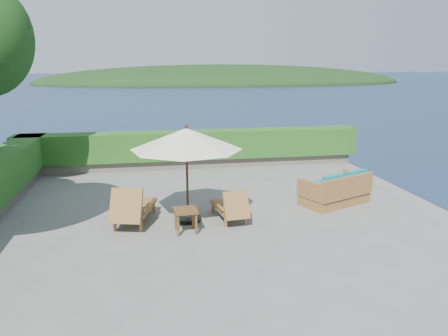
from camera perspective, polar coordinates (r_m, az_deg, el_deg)
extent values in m
plane|color=gray|center=(10.87, -0.82, -6.68)|extent=(12.00, 12.00, 0.00)
cube|color=#50483F|center=(11.50, -0.79, -13.96)|extent=(12.00, 12.00, 3.00)
plane|color=#172848|center=(12.24, -0.77, -19.99)|extent=(600.00, 600.00, 0.00)
ellipsoid|color=#183313|center=(152.56, -0.09, 11.03)|extent=(126.00, 57.60, 12.60)
cube|color=#676152|center=(16.15, -4.05, 0.72)|extent=(12.00, 0.60, 0.36)
cube|color=#1D4E16|center=(16.02, -4.09, 3.05)|extent=(12.40, 0.90, 1.00)
cylinder|color=black|center=(10.78, -4.72, -6.62)|extent=(0.73, 0.73, 0.10)
cylinder|color=#352013|center=(10.46, -4.84, -0.98)|extent=(0.07, 0.07, 2.29)
cone|color=silver|center=(10.27, -4.94, 3.83)|extent=(3.02, 3.02, 0.50)
sphere|color=#352013|center=(10.22, -4.97, 5.50)|extent=(0.09, 0.09, 0.08)
cube|color=olive|center=(10.38, -14.08, -7.27)|extent=(0.08, 0.08, 0.28)
cube|color=olive|center=(10.22, -10.79, -7.45)|extent=(0.08, 0.08, 0.28)
cube|color=olive|center=(11.56, -12.12, -5.01)|extent=(0.08, 0.08, 0.28)
cube|color=olive|center=(11.41, -9.17, -5.12)|extent=(0.08, 0.08, 0.28)
cube|color=olive|center=(10.92, -11.40, -5.05)|extent=(1.04, 1.55, 0.10)
cube|color=olive|center=(10.08, -12.67, -4.87)|extent=(0.81, 0.62, 0.76)
cube|color=olive|center=(10.78, -13.64, -4.51)|extent=(0.29, 0.91, 0.05)
cube|color=olive|center=(10.58, -9.80, -4.66)|extent=(0.29, 0.91, 0.05)
cube|color=olive|center=(10.33, 0.18, -7.10)|extent=(0.06, 0.06, 0.24)
cube|color=olive|center=(10.48, 2.85, -6.81)|extent=(0.06, 0.06, 0.24)
cube|color=olive|center=(11.31, -1.45, -5.24)|extent=(0.06, 0.06, 0.24)
cube|color=olive|center=(11.45, 1.01, -5.00)|extent=(0.06, 0.06, 0.24)
cube|color=olive|center=(10.92, 0.47, -5.08)|extent=(0.73, 1.24, 0.08)
cube|color=olive|center=(10.22, 1.62, -4.90)|extent=(0.64, 0.45, 0.63)
cube|color=olive|center=(10.62, -0.82, -4.84)|extent=(0.15, 0.77, 0.05)
cube|color=olive|center=(10.80, 2.33, -4.54)|extent=(0.15, 0.77, 0.05)
cube|color=brown|center=(9.81, -6.01, -7.52)|extent=(0.05, 0.05, 0.49)
cube|color=brown|center=(9.87, -3.66, -7.34)|extent=(0.05, 0.05, 0.49)
cube|color=brown|center=(10.19, -6.33, -6.71)|extent=(0.05, 0.05, 0.49)
cube|color=brown|center=(10.24, -4.07, -6.55)|extent=(0.05, 0.05, 0.49)
cube|color=brown|center=(9.93, -5.05, -5.54)|extent=(0.55, 0.55, 0.06)
cube|color=olive|center=(12.36, 14.19, -3.58)|extent=(2.09, 1.60, 0.42)
cube|color=olive|center=(11.98, 15.83, -2.41)|extent=(1.77, 0.88, 0.57)
cube|color=olive|center=(11.64, 11.30, -2.88)|extent=(0.49, 0.91, 0.47)
cube|color=olive|center=(12.93, 16.94, -1.56)|extent=(0.49, 0.91, 0.47)
cube|color=#127884|center=(12.00, 12.68, -2.51)|extent=(1.04, 1.01, 0.19)
cube|color=#127884|center=(12.62, 15.43, -1.87)|extent=(1.04, 1.01, 0.19)
cube|color=#127884|center=(11.68, 14.10, -1.81)|extent=(0.73, 0.42, 0.37)
cube|color=#127884|center=(12.33, 16.84, -1.18)|extent=(0.73, 0.42, 0.37)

